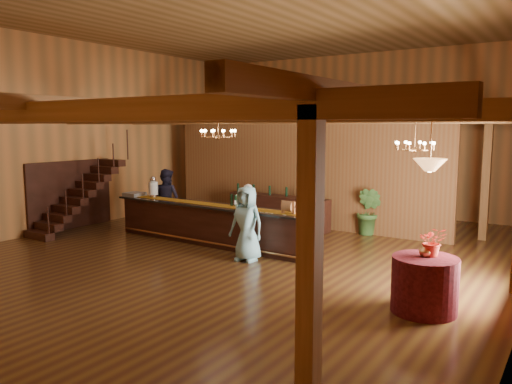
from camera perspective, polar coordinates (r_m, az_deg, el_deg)
The scene contains 26 objects.
floor at distance 12.14m, azimuth -0.88°, elevation -6.79°, with size 14.00×14.00×0.00m, color #402314.
ceiling at distance 12.03m, azimuth -0.94°, elevation 19.51°, with size 14.00×14.00×0.00m, color #997143.
wall_back at distance 17.98m, azimuth 11.91°, elevation 6.55°, with size 12.00×0.10×5.50m, color #C2783C.
wall_left at distance 15.95m, azimuth -19.08°, elevation 6.20°, with size 0.10×14.00×5.50m, color #C2783C.
beam_grid at distance 12.19m, azimuth 0.45°, elevation 8.64°, with size 11.90×13.90×0.39m.
support_posts at distance 11.44m, azimuth -2.32°, elevation 0.48°, with size 9.20×10.20×3.20m.
partition_wall at distance 15.08m, azimuth 5.08°, elevation 1.97°, with size 9.00×0.18×3.10m, color brown.
staircase at distance 15.20m, azimuth -19.75°, elevation -0.50°, with size 1.00×2.80×2.00m.
backroom_boxes at distance 16.89m, azimuth 8.90°, elevation -0.99°, with size 4.10×0.60×1.10m.
tasting_bar at distance 12.86m, azimuth -5.23°, elevation -3.65°, with size 6.16×0.96×1.03m.
beverage_dispenser at distance 14.22m, azimuth -11.68°, elevation 0.53°, with size 0.26×0.26×0.60m.
glass_rack_tray at distance 14.68m, azimuth -13.72°, elevation -0.25°, with size 0.50×0.50×0.10m, color gray.
raffle_drum at distance 11.33m, azimuth 3.70°, elevation -1.65°, with size 0.34×0.24×0.30m.
bar_bottle_0 at distance 12.46m, azimuth -2.80°, elevation -0.93°, with size 0.07×0.07×0.30m, color black.
bar_bottle_1 at distance 12.38m, azimuth -2.34°, elevation -0.98°, with size 0.07×0.07×0.30m, color black.
backbar_shelf at distance 15.03m, azimuth 2.51°, elevation -2.19°, with size 3.34×0.52×0.94m, color #3B1B13.
round_table at distance 8.65m, azimuth 18.70°, elevation -10.01°, with size 1.05×1.05×0.91m, color maroon.
chandelier_left at distance 11.53m, azimuth -4.35°, elevation 6.72°, with size 0.80×0.80×0.51m.
chandelier_right at distance 10.83m, azimuth 17.68°, elevation 5.10°, with size 0.80×0.80×0.75m.
pendant_lamp at distance 8.29m, azimuth 19.26°, elevation 2.96°, with size 0.52×0.52×0.90m.
bartender at distance 13.05m, azimuth -0.94°, elevation -2.37°, with size 0.55×0.36×1.52m, color silver.
staff_second at distance 14.78m, azimuth -10.19°, elevation -0.83°, with size 0.86×0.67×1.77m, color black.
guest at distance 11.15m, azimuth -1.06°, elevation -3.62°, with size 0.83×0.54×1.69m, color #8CD1E5.
floor_plant at distance 14.14m, azimuth 12.79°, elevation -2.18°, with size 0.73×0.59×1.33m, color #38632A.
table_flowers at distance 8.58m, azimuth 19.54°, elevation -5.36°, with size 0.44×0.38×0.48m, color red.
table_vase at distance 8.53m, azimuth 18.79°, elevation -5.96°, with size 0.16×0.16×0.32m, color tan.
Camera 1 is at (6.66, -9.70, 3.00)m, focal length 35.00 mm.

